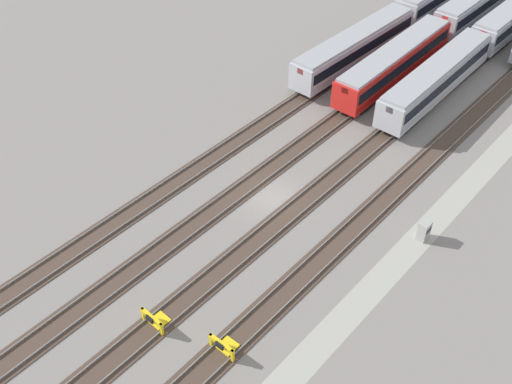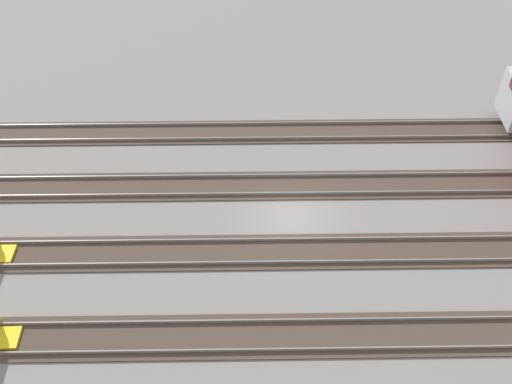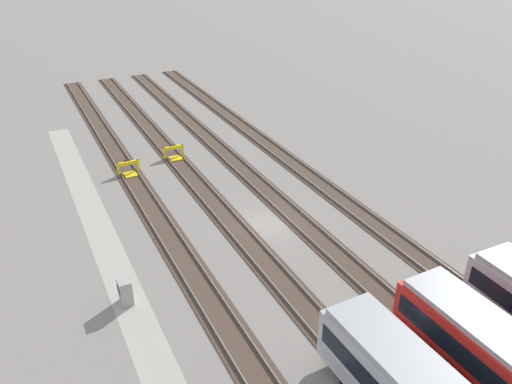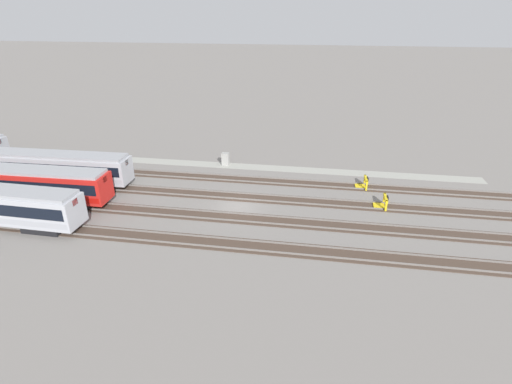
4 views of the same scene
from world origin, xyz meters
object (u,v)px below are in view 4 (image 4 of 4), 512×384
object	(u,v)px
subway_car_back_row_centre	(52,167)
bumper_stop_nearest_track	(363,183)
bumper_stop_near_inner_track	(383,202)
electrical_cabinet	(225,159)
subway_car_back_row_leftmost	(24,183)

from	to	relation	value
subway_car_back_row_centre	bumper_stop_nearest_track	size ratio (longest dim) A/B	9.00
bumper_stop_nearest_track	bumper_stop_near_inner_track	xyz separation A→B (m)	(-1.52, 4.68, 0.00)
bumper_stop_nearest_track	bumper_stop_near_inner_track	size ratio (longest dim) A/B	1.00
subway_car_back_row_centre	electrical_cabinet	world-z (taller)	subway_car_back_row_centre
subway_car_back_row_centre	bumper_stop_near_inner_track	xyz separation A→B (m)	(-36.11, 0.04, -1.53)
bumper_stop_nearest_track	electrical_cabinet	xyz separation A→B (m)	(16.79, -4.38, 0.29)
bumper_stop_nearest_track	bumper_stop_near_inner_track	distance (m)	4.92
subway_car_back_row_leftmost	electrical_cabinet	size ratio (longest dim) A/B	11.28
subway_car_back_row_leftmost	electrical_cabinet	bearing A→B (deg)	-142.41
subway_car_back_row_leftmost	bumper_stop_nearest_track	world-z (taller)	subway_car_back_row_leftmost
subway_car_back_row_leftmost	electrical_cabinet	world-z (taller)	subway_car_back_row_leftmost
subway_car_back_row_centre	bumper_stop_near_inner_track	world-z (taller)	subway_car_back_row_centre
subway_car_back_row_leftmost	electrical_cabinet	xyz separation A→B (m)	(-17.80, -13.70, -1.24)
subway_car_back_row_leftmost	subway_car_back_row_centre	world-z (taller)	same
electrical_cabinet	bumper_stop_nearest_track	bearing A→B (deg)	165.38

